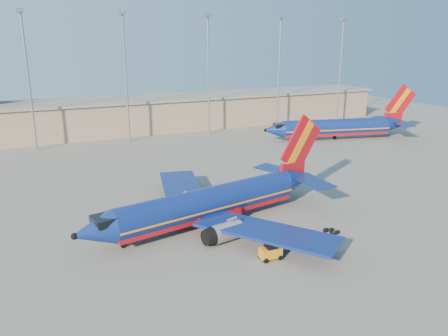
# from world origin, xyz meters

# --- Properties ---
(ground) EXTENTS (220.00, 220.00, 0.00)m
(ground) POSITION_xyz_m (0.00, 0.00, 0.00)
(ground) COLOR slate
(ground) RESTS_ON ground
(terminal_building) EXTENTS (122.00, 16.00, 8.50)m
(terminal_building) POSITION_xyz_m (10.00, 58.00, 4.32)
(terminal_building) COLOR #88715E
(terminal_building) RESTS_ON ground
(light_mast_row) EXTENTS (101.60, 1.60, 28.65)m
(light_mast_row) POSITION_xyz_m (5.00, 46.00, 17.55)
(light_mast_row) COLOR gray
(light_mast_row) RESTS_ON ground
(aircraft_main) EXTENTS (36.66, 34.94, 12.52)m
(aircraft_main) POSITION_xyz_m (-6.15, -5.47, 2.67)
(aircraft_main) COLOR navy
(aircraft_main) RESTS_ON ground
(aircraft_second) EXTENTS (37.24, 16.85, 12.80)m
(aircraft_second) POSITION_xyz_m (40.67, 27.54, 2.94)
(aircraft_second) COLOR navy
(aircraft_second) RESTS_ON ground
(baggage_tug) EXTENTS (2.35, 1.46, 1.66)m
(baggage_tug) POSITION_xyz_m (-4.76, -17.15, 0.86)
(baggage_tug) COLOR orange
(baggage_tug) RESTS_ON ground
(luggage_pile) EXTENTS (1.60, 1.66, 0.48)m
(luggage_pile) POSITION_xyz_m (5.31, -14.63, 0.22)
(luggage_pile) COLOR black
(luggage_pile) RESTS_ON ground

